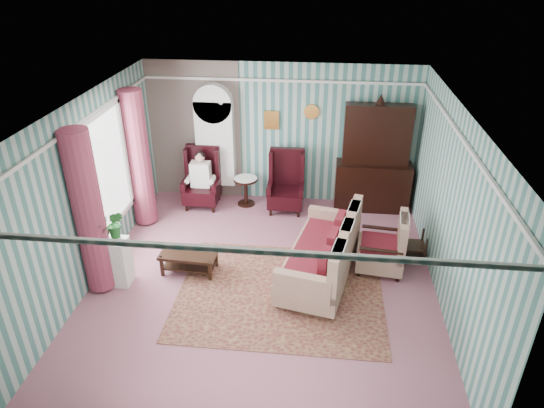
# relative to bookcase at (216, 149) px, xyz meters

# --- Properties ---
(floor) EXTENTS (6.00, 6.00, 0.00)m
(floor) POSITION_rel_bookcase_xyz_m (1.35, -2.84, -1.12)
(floor) COLOR #965769
(floor) RESTS_ON ground
(room_shell) EXTENTS (5.53, 6.02, 2.91)m
(room_shell) POSITION_rel_bookcase_xyz_m (0.73, -2.66, 0.89)
(room_shell) COLOR #3C6D66
(room_shell) RESTS_ON ground
(bookcase) EXTENTS (0.80, 0.28, 2.24)m
(bookcase) POSITION_rel_bookcase_xyz_m (0.00, 0.00, 0.00)
(bookcase) COLOR white
(bookcase) RESTS_ON floor
(dresser_hutch) EXTENTS (1.50, 0.56, 2.36)m
(dresser_hutch) POSITION_rel_bookcase_xyz_m (3.25, -0.12, 0.06)
(dresser_hutch) COLOR black
(dresser_hutch) RESTS_ON floor
(wingback_left) EXTENTS (0.76, 0.80, 1.25)m
(wingback_left) POSITION_rel_bookcase_xyz_m (-0.25, -0.39, -0.50)
(wingback_left) COLOR black
(wingback_left) RESTS_ON floor
(wingback_right) EXTENTS (0.76, 0.80, 1.25)m
(wingback_right) POSITION_rel_bookcase_xyz_m (1.50, -0.39, -0.50)
(wingback_right) COLOR black
(wingback_right) RESTS_ON floor
(seated_woman) EXTENTS (0.44, 0.40, 1.18)m
(seated_woman) POSITION_rel_bookcase_xyz_m (-0.25, -0.39, -0.53)
(seated_woman) COLOR white
(seated_woman) RESTS_ON floor
(round_side_table) EXTENTS (0.50, 0.50, 0.60)m
(round_side_table) POSITION_rel_bookcase_xyz_m (0.65, -0.24, -0.82)
(round_side_table) COLOR black
(round_side_table) RESTS_ON floor
(nest_table) EXTENTS (0.45, 0.38, 0.54)m
(nest_table) POSITION_rel_bookcase_xyz_m (3.82, -1.94, -0.85)
(nest_table) COLOR black
(nest_table) RESTS_ON floor
(plant_stand) EXTENTS (0.55, 0.35, 0.80)m
(plant_stand) POSITION_rel_bookcase_xyz_m (-1.05, -3.14, -0.72)
(plant_stand) COLOR silver
(plant_stand) RESTS_ON floor
(rug) EXTENTS (3.20, 2.60, 0.01)m
(rug) POSITION_rel_bookcase_xyz_m (1.65, -3.14, -1.11)
(rug) COLOR #4C2019
(rug) RESTS_ON floor
(sofa) EXTENTS (1.33, 2.32, 1.09)m
(sofa) POSITION_rel_bookcase_xyz_m (2.24, -2.64, -0.57)
(sofa) COLOR #B5A78C
(sofa) RESTS_ON floor
(floral_armchair) EXTENTS (0.87, 0.92, 1.02)m
(floral_armchair) POSITION_rel_bookcase_xyz_m (3.25, -2.29, -0.61)
(floral_armchair) COLOR tan
(floral_armchair) RESTS_ON floor
(coffee_table) EXTENTS (0.96, 0.54, 0.37)m
(coffee_table) POSITION_rel_bookcase_xyz_m (0.08, -2.72, -0.94)
(coffee_table) COLOR black
(coffee_table) RESTS_ON floor
(potted_plant_a) EXTENTS (0.46, 0.43, 0.42)m
(potted_plant_a) POSITION_rel_bookcase_xyz_m (-1.09, -3.25, -0.11)
(potted_plant_a) COLOR #20591B
(potted_plant_a) RESTS_ON plant_stand
(potted_plant_b) EXTENTS (0.27, 0.22, 0.47)m
(potted_plant_b) POSITION_rel_bookcase_xyz_m (-0.94, -3.04, -0.08)
(potted_plant_b) COLOR #1C5A1C
(potted_plant_b) RESTS_ON plant_stand
(potted_plant_c) EXTENTS (0.26, 0.26, 0.38)m
(potted_plant_c) POSITION_rel_bookcase_xyz_m (-1.14, -3.09, -0.13)
(potted_plant_c) COLOR #19511A
(potted_plant_c) RESTS_ON plant_stand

